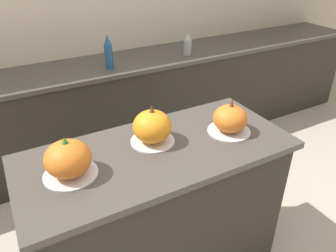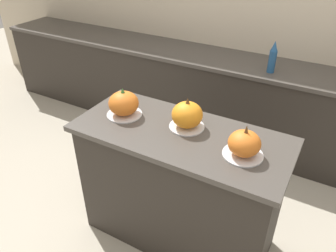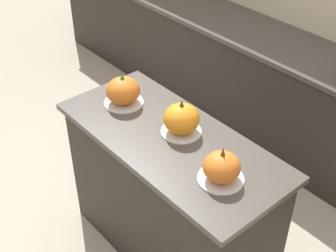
{
  "view_description": "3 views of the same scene",
  "coord_description": "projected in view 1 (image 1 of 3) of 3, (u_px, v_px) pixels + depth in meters",
  "views": [
    {
      "loc": [
        -0.6,
        -1.19,
        1.82
      ],
      "look_at": [
        0.06,
        0.02,
        1.03
      ],
      "focal_mm": 35.0,
      "sensor_mm": 36.0,
      "label": 1
    },
    {
      "loc": [
        0.76,
        -1.5,
        2.03
      ],
      "look_at": [
        -0.08,
        -0.02,
        0.95
      ],
      "focal_mm": 35.0,
      "sensor_mm": 36.0,
      "label": 2
    },
    {
      "loc": [
        1.49,
        -1.29,
        2.46
      ],
      "look_at": [
        0.03,
        -0.04,
        1.03
      ],
      "focal_mm": 50.0,
      "sensor_mm": 36.0,
      "label": 3
    }
  ],
  "objects": [
    {
      "name": "back_counter",
      "position": [
        86.0,
        116.0,
        2.91
      ],
      "size": [
        6.0,
        0.6,
        0.89
      ],
      "color": "#2D2823",
      "rests_on": "ground_plane"
    },
    {
      "name": "bottle_short",
      "position": [
        188.0,
        45.0,
        2.95
      ],
      "size": [
        0.08,
        0.08,
        0.2
      ],
      "color": "#99999E",
      "rests_on": "back_counter"
    },
    {
      "name": "pumpkin_cake_right",
      "position": [
        230.0,
        119.0,
        1.71
      ],
      "size": [
        0.23,
        0.23,
        0.2
      ],
      "color": "silver",
      "rests_on": "kitchen_island"
    },
    {
      "name": "bottle_tall",
      "position": [
        108.0,
        52.0,
        2.62
      ],
      "size": [
        0.07,
        0.07,
        0.28
      ],
      "color": "#235184",
      "rests_on": "back_counter"
    },
    {
      "name": "pumpkin_cake_left",
      "position": [
        68.0,
        160.0,
        1.39
      ],
      "size": [
        0.24,
        0.24,
        0.2
      ],
      "color": "silver",
      "rests_on": "kitchen_island"
    },
    {
      "name": "pumpkin_cake_center",
      "position": [
        152.0,
        127.0,
        1.62
      ],
      "size": [
        0.22,
        0.22,
        0.21
      ],
      "color": "silver",
      "rests_on": "kitchen_island"
    },
    {
      "name": "wall_back",
      "position": [
        63.0,
        16.0,
        2.76
      ],
      "size": [
        8.0,
        0.06,
        2.5
      ],
      "color": "beige",
      "rests_on": "ground_plane"
    },
    {
      "name": "kitchen_island",
      "position": [
        160.0,
        217.0,
        1.83
      ],
      "size": [
        1.36,
        0.61,
        0.92
      ],
      "color": "#2D2823",
      "rests_on": "ground_plane"
    }
  ]
}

